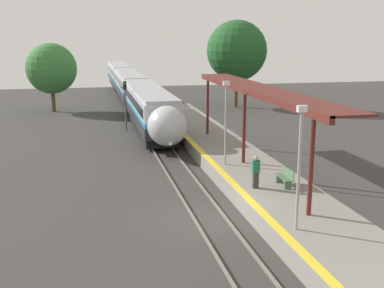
{
  "coord_description": "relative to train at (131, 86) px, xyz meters",
  "views": [
    {
      "loc": [
        -5.18,
        -19.93,
        8.21
      ],
      "look_at": [
        0.58,
        6.55,
        2.1
      ],
      "focal_mm": 45.0,
      "sensor_mm": 36.0,
      "label": 1
    }
  ],
  "objects": [
    {
      "name": "station_canopy",
      "position": [
        4.23,
        -33.12,
        2.88
      ],
      "size": [
        2.02,
        20.46,
        4.45
      ],
      "color": "#511E19",
      "rests_on": "platform_right"
    },
    {
      "name": "ground_plane",
      "position": [
        0.0,
        -39.49,
        -2.16
      ],
      "size": [
        120.0,
        120.0,
        0.0
      ],
      "primitive_type": "plane",
      "color": "#383533"
    },
    {
      "name": "rail_right",
      "position": [
        0.72,
        -39.49,
        -2.08
      ],
      "size": [
        0.08,
        90.0,
        0.15
      ],
      "primitive_type": "cube",
      "color": "slate",
      "rests_on": "ground_plane"
    },
    {
      "name": "rail_left",
      "position": [
        -0.72,
        -39.49,
        -2.08
      ],
      "size": [
        0.08,
        90.0,
        0.15
      ],
      "primitive_type": "cube",
      "color": "slate",
      "rests_on": "ground_plane"
    },
    {
      "name": "person_waiting",
      "position": [
        2.71,
        -37.89,
        -0.46
      ],
      "size": [
        0.36,
        0.22,
        1.62
      ],
      "color": "#333338",
      "rests_on": "platform_right"
    },
    {
      "name": "background_tree_right",
      "position": [
        11.81,
        -5.55,
        4.37
      ],
      "size": [
        6.95,
        6.95,
        10.02
      ],
      "color": "brown",
      "rests_on": "ground_plane"
    },
    {
      "name": "background_tree_left",
      "position": [
        -8.94,
        -4.54,
        2.56
      ],
      "size": [
        5.49,
        5.49,
        7.47
      ],
      "color": "brown",
      "rests_on": "ground_plane"
    },
    {
      "name": "lamppost_near",
      "position": [
        2.49,
        -43.19,
        1.51
      ],
      "size": [
        0.36,
        0.2,
        4.85
      ],
      "color": "#9E9EA3",
      "rests_on": "platform_right"
    },
    {
      "name": "train",
      "position": [
        0.0,
        0.0,
        0.0
      ],
      "size": [
        2.85,
        58.34,
        3.77
      ],
      "color": "black",
      "rests_on": "ground_plane"
    },
    {
      "name": "lamppost_mid",
      "position": [
        2.49,
        -33.26,
        1.51
      ],
      "size": [
        0.36,
        0.2,
        4.85
      ],
      "color": "#9E9EA3",
      "rests_on": "platform_right"
    },
    {
      "name": "railway_signal",
      "position": [
        -1.98,
        -17.15,
        0.5
      ],
      "size": [
        0.28,
        0.28,
        4.34
      ],
      "color": "#59595E",
      "rests_on": "ground_plane"
    },
    {
      "name": "platform_right",
      "position": [
        3.71,
        -39.49,
        -1.73
      ],
      "size": [
        4.11,
        64.0,
        0.87
      ],
      "color": "gray",
      "rests_on": "ground_plane"
    },
    {
      "name": "platform_bench",
      "position": [
        4.29,
        -37.87,
        -0.83
      ],
      "size": [
        0.44,
        1.44,
        0.89
      ],
      "color": "#4C6B4C",
      "rests_on": "platform_right"
    }
  ]
}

